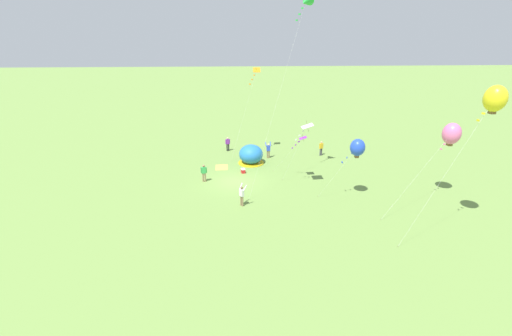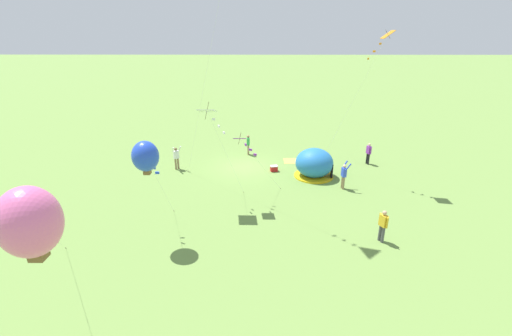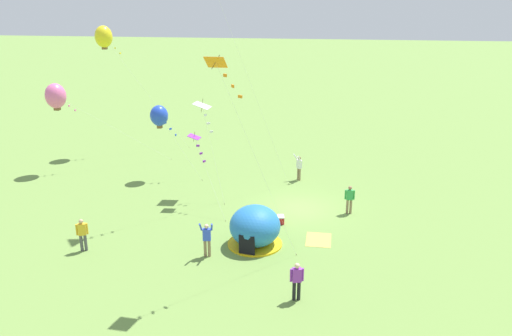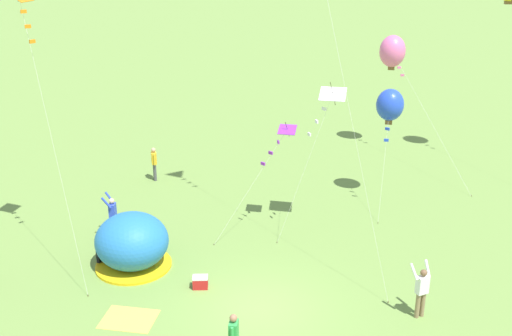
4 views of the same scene
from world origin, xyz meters
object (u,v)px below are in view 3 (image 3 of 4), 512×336
object	(u,v)px
person_watching_sky	(299,167)
kite_orange	(221,72)
person_near_tent	(82,233)
kite_yellow	(104,37)
person_strolling	(350,198)
popup_tent	(255,227)
kite_blue	(159,116)
person_with_toddler	(297,280)
kite_white	(203,109)
kite_pink	(56,96)
kite_purple	(196,142)
cooler_box	(281,219)
person_flying_kite	(207,238)

from	to	relation	value
person_watching_sky	kite_orange	bearing A→B (deg)	171.74
person_near_tent	kite_yellow	world-z (taller)	kite_yellow
person_strolling	person_watching_sky	bearing A→B (deg)	32.95
popup_tent	kite_blue	xyz separation A→B (m)	(9.19, 8.32, 3.47)
person_near_tent	person_watching_sky	size ratio (longest dim) A/B	0.91
person_with_toddler	kite_orange	distance (m)	8.99
kite_white	kite_pink	bearing A→B (deg)	77.09
popup_tent	person_strolling	world-z (taller)	popup_tent
person_near_tent	kite_purple	world-z (taller)	kite_purple
popup_tent	person_near_tent	bearing A→B (deg)	104.34
person_with_toddler	person_watching_sky	bearing A→B (deg)	4.90
popup_tent	kite_orange	xyz separation A→B (m)	(-3.58, 0.70, 8.27)
popup_tent	kite_blue	world-z (taller)	kite_blue
person_with_toddler	kite_purple	world-z (taller)	kite_purple
cooler_box	kite_purple	distance (m)	6.87
person_near_tent	kite_white	xyz separation A→B (m)	(8.87, -3.88, 4.62)
person_flying_kite	person_strolling	world-z (taller)	person_flying_kite
kite_blue	kite_yellow	size ratio (longest dim) A/B	0.51
kite_orange	kite_blue	distance (m)	15.62
kite_purple	kite_yellow	distance (m)	15.28
kite_blue	person_watching_sky	bearing A→B (deg)	-83.70
person_near_tent	kite_orange	world-z (taller)	kite_orange
kite_orange	kite_blue	xyz separation A→B (m)	(12.77, 7.62, -4.79)
popup_tent	person_with_toddler	world-z (taller)	popup_tent
person_with_toddler	kite_white	bearing A→B (deg)	31.74
popup_tent	person_strolling	size ratio (longest dim) A/B	1.63
person_strolling	kite_yellow	distance (m)	23.39
cooler_box	kite_pink	distance (m)	18.99
kite_blue	kite_yellow	bearing A→B (deg)	48.30
person_strolling	person_with_toddler	xyz separation A→B (m)	(-9.57, 2.18, 0.00)
cooler_box	person_with_toddler	size ratio (longest dim) A/B	0.35
popup_tent	person_with_toddler	distance (m)	5.33
kite_blue	person_strolling	bearing A→B (deg)	-108.09
kite_blue	kite_purple	xyz separation A→B (m)	(-4.30, -3.90, -0.52)
person_with_toddler	kite_purple	size ratio (longest dim) A/B	0.38
popup_tent	person_watching_sky	distance (m)	10.33
person_flying_kite	kite_purple	size ratio (longest dim) A/B	0.41
person_near_tent	person_with_toddler	world-z (taller)	same
cooler_box	person_watching_sky	distance (m)	7.44
person_near_tent	kite_white	world-z (taller)	kite_white
kite_purple	kite_yellow	bearing A→B (deg)	45.83
person_flying_kite	kite_white	size ratio (longest dim) A/B	0.30
person_with_toddler	kite_orange	xyz separation A→B (m)	(1.08, 3.29, 8.30)
person_near_tent	kite_purple	bearing A→B (deg)	-29.18
kite_white	kite_pink	xyz separation A→B (m)	(2.65, 11.57, -0.02)
cooler_box	kite_orange	xyz separation A→B (m)	(-6.43, 1.67, 9.04)
person_near_tent	kite_orange	size ratio (longest dim) A/B	0.17
person_watching_sky	kite_white	bearing A→B (deg)	121.31
person_near_tent	person_with_toddler	distance (m)	11.22
person_watching_sky	kite_pink	xyz separation A→B (m)	(-0.86, 17.34, 4.57)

